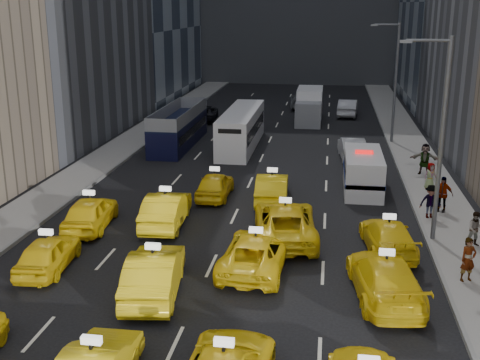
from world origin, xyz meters
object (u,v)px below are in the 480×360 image
object	(u,v)px
double_decker	(179,127)
pedestrian_0	(468,260)
nypd_van	(363,172)
city_bus	(241,129)
box_truck	(309,106)

from	to	relation	value
double_decker	pedestrian_0	size ratio (longest dim) A/B	5.84
pedestrian_0	nypd_van	bearing A→B (deg)	83.50
city_bus	box_truck	distance (m)	11.48
nypd_van	box_truck	bearing A→B (deg)	107.24
nypd_van	pedestrian_0	size ratio (longest dim) A/B	3.25
city_bus	pedestrian_0	distance (m)	24.47
double_decker	pedestrian_0	distance (m)	26.88
city_bus	double_decker	bearing A→B (deg)	-178.85
city_bus	nypd_van	bearing A→B (deg)	-50.63
double_decker	city_bus	bearing A→B (deg)	-5.05
city_bus	box_truck	size ratio (longest dim) A/B	1.59
double_decker	pedestrian_0	bearing A→B (deg)	-59.87
nypd_van	city_bus	xyz separation A→B (m)	(-8.42, 9.75, 0.30)
double_decker	city_bus	xyz separation A→B (m)	(4.70, 0.21, -0.06)
box_truck	pedestrian_0	distance (m)	32.76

